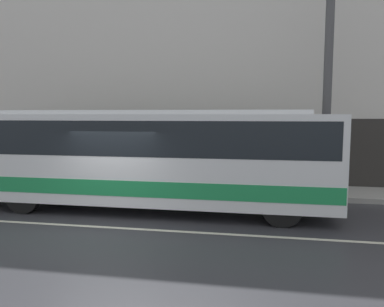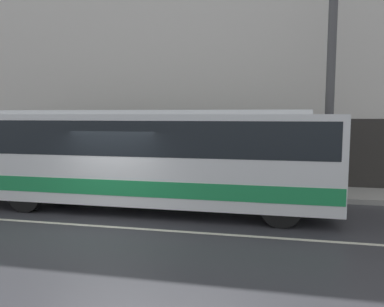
# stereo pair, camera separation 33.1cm
# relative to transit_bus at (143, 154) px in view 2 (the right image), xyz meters

# --- Properties ---
(ground_plane) EXTENTS (60.00, 60.00, 0.00)m
(ground_plane) POSITION_rel_transit_bus_xyz_m (-0.47, -1.99, -1.74)
(ground_plane) COLOR #333338
(sidewalk) EXTENTS (60.00, 2.25, 0.17)m
(sidewalk) POSITION_rel_transit_bus_xyz_m (-0.47, 3.14, -1.66)
(sidewalk) COLOR #A09E99
(sidewalk) RESTS_ON ground_plane
(building_facade) EXTENTS (60.00, 0.35, 13.53)m
(building_facade) POSITION_rel_transit_bus_xyz_m (-0.47, 4.41, 4.81)
(building_facade) COLOR silver
(building_facade) RESTS_ON ground_plane
(lane_stripe) EXTENTS (54.00, 0.14, 0.01)m
(lane_stripe) POSITION_rel_transit_bus_xyz_m (-0.47, -1.99, -1.74)
(lane_stripe) COLOR beige
(lane_stripe) RESTS_ON ground_plane
(transit_bus) EXTENTS (11.60, 2.49, 3.10)m
(transit_bus) POSITION_rel_transit_bus_xyz_m (0.00, 0.00, 0.00)
(transit_bus) COLOR white
(transit_bus) RESTS_ON ground_plane
(utility_pole_near) EXTENTS (0.29, 0.29, 8.50)m
(utility_pole_near) POSITION_rel_transit_bus_xyz_m (5.80, 2.42, 2.68)
(utility_pole_near) COLOR #4C4C4F
(utility_pole_near) RESTS_ON sidewalk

